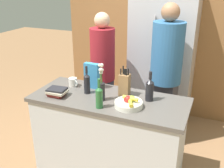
{
  "coord_description": "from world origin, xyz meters",
  "views": [
    {
      "loc": [
        0.94,
        -2.18,
        2.04
      ],
      "look_at": [
        0.0,
        0.08,
        1.03
      ],
      "focal_mm": 42.0,
      "sensor_mm": 36.0,
      "label": 1
    }
  ],
  "objects_px": {
    "coffee_mug": "(73,82)",
    "bottle_vinegar": "(150,89)",
    "fruit_bowl": "(129,103)",
    "flower_vase": "(101,87)",
    "person_in_blue": "(166,71)",
    "knife_block": "(125,84)",
    "bottle_wine": "(99,96)",
    "refrigerator": "(162,59)",
    "cereal_box": "(92,76)",
    "book_stack": "(57,92)",
    "person_at_sink": "(103,69)",
    "bottle_oil": "(87,83)"
  },
  "relations": [
    {
      "from": "flower_vase",
      "to": "bottle_oil",
      "type": "distance_m",
      "value": 0.23
    },
    {
      "from": "fruit_bowl",
      "to": "coffee_mug",
      "type": "height_order",
      "value": "fruit_bowl"
    },
    {
      "from": "refrigerator",
      "to": "bottle_oil",
      "type": "distance_m",
      "value": 1.42
    },
    {
      "from": "refrigerator",
      "to": "knife_block",
      "type": "height_order",
      "value": "refrigerator"
    },
    {
      "from": "person_in_blue",
      "to": "book_stack",
      "type": "bearing_deg",
      "value": -123.05
    },
    {
      "from": "knife_block",
      "to": "bottle_oil",
      "type": "height_order",
      "value": "knife_block"
    },
    {
      "from": "bottle_oil",
      "to": "bottle_wine",
      "type": "bearing_deg",
      "value": -44.54
    },
    {
      "from": "book_stack",
      "to": "person_in_blue",
      "type": "height_order",
      "value": "person_in_blue"
    },
    {
      "from": "bottle_oil",
      "to": "person_at_sink",
      "type": "height_order",
      "value": "person_at_sink"
    },
    {
      "from": "fruit_bowl",
      "to": "book_stack",
      "type": "distance_m",
      "value": 0.76
    },
    {
      "from": "knife_block",
      "to": "person_in_blue",
      "type": "bearing_deg",
      "value": 66.5
    },
    {
      "from": "book_stack",
      "to": "bottle_oil",
      "type": "height_order",
      "value": "bottle_oil"
    },
    {
      "from": "knife_block",
      "to": "bottle_oil",
      "type": "xyz_separation_m",
      "value": [
        -0.38,
        -0.1,
        -0.0
      ]
    },
    {
      "from": "knife_block",
      "to": "bottle_wine",
      "type": "distance_m",
      "value": 0.37
    },
    {
      "from": "refrigerator",
      "to": "person_in_blue",
      "type": "distance_m",
      "value": 0.6
    },
    {
      "from": "cereal_box",
      "to": "bottle_vinegar",
      "type": "relative_size",
      "value": 0.92
    },
    {
      "from": "bottle_vinegar",
      "to": "person_at_sink",
      "type": "bearing_deg",
      "value": 141.25
    },
    {
      "from": "coffee_mug",
      "to": "bottle_vinegar",
      "type": "xyz_separation_m",
      "value": [
        0.87,
        -0.03,
        0.07
      ]
    },
    {
      "from": "bottle_vinegar",
      "to": "knife_block",
      "type": "bearing_deg",
      "value": 175.77
    },
    {
      "from": "book_stack",
      "to": "person_in_blue",
      "type": "xyz_separation_m",
      "value": [
        0.91,
        0.93,
        0.05
      ]
    },
    {
      "from": "knife_block",
      "to": "bottle_vinegar",
      "type": "relative_size",
      "value": 1.03
    },
    {
      "from": "fruit_bowl",
      "to": "person_in_blue",
      "type": "bearing_deg",
      "value": 79.87
    },
    {
      "from": "bottle_vinegar",
      "to": "bottle_wine",
      "type": "xyz_separation_m",
      "value": [
        -0.39,
        -0.33,
        -0.01
      ]
    },
    {
      "from": "book_stack",
      "to": "bottle_vinegar",
      "type": "xyz_separation_m",
      "value": [
        0.89,
        0.26,
        0.08
      ]
    },
    {
      "from": "cereal_box",
      "to": "person_at_sink",
      "type": "height_order",
      "value": "person_at_sink"
    },
    {
      "from": "fruit_bowl",
      "to": "cereal_box",
      "type": "xyz_separation_m",
      "value": [
        -0.52,
        0.28,
        0.1
      ]
    },
    {
      "from": "cereal_box",
      "to": "knife_block",
      "type": "bearing_deg",
      "value": -7.86
    },
    {
      "from": "flower_vase",
      "to": "person_in_blue",
      "type": "height_order",
      "value": "person_in_blue"
    },
    {
      "from": "book_stack",
      "to": "person_at_sink",
      "type": "relative_size",
      "value": 0.12
    },
    {
      "from": "book_stack",
      "to": "fruit_bowl",
      "type": "bearing_deg",
      "value": 3.91
    },
    {
      "from": "book_stack",
      "to": "refrigerator",
      "type": "bearing_deg",
      "value": 63.71
    },
    {
      "from": "cereal_box",
      "to": "bottle_vinegar",
      "type": "bearing_deg",
      "value": -6.41
    },
    {
      "from": "bottle_vinegar",
      "to": "refrigerator",
      "type": "bearing_deg",
      "value": 96.74
    },
    {
      "from": "cereal_box",
      "to": "person_in_blue",
      "type": "distance_m",
      "value": 0.91
    },
    {
      "from": "bottle_wine",
      "to": "person_in_blue",
      "type": "xyz_separation_m",
      "value": [
        0.41,
        1.0,
        -0.02
      ]
    },
    {
      "from": "refrigerator",
      "to": "bottle_oil",
      "type": "bearing_deg",
      "value": -110.3
    },
    {
      "from": "person_in_blue",
      "to": "flower_vase",
      "type": "bearing_deg",
      "value": -106.74
    },
    {
      "from": "fruit_bowl",
      "to": "knife_block",
      "type": "xyz_separation_m",
      "value": [
        -0.13,
        0.23,
        0.08
      ]
    },
    {
      "from": "flower_vase",
      "to": "cereal_box",
      "type": "bearing_deg",
      "value": 132.49
    },
    {
      "from": "cereal_box",
      "to": "bottle_wine",
      "type": "distance_m",
      "value": 0.48
    },
    {
      "from": "book_stack",
      "to": "person_at_sink",
      "type": "xyz_separation_m",
      "value": [
        0.11,
        0.89,
        -0.02
      ]
    },
    {
      "from": "fruit_bowl",
      "to": "book_stack",
      "type": "relative_size",
      "value": 1.31
    },
    {
      "from": "cereal_box",
      "to": "person_in_blue",
      "type": "bearing_deg",
      "value": 41.39
    },
    {
      "from": "coffee_mug",
      "to": "bottle_wine",
      "type": "relative_size",
      "value": 0.44
    },
    {
      "from": "fruit_bowl",
      "to": "cereal_box",
      "type": "height_order",
      "value": "cereal_box"
    },
    {
      "from": "fruit_bowl",
      "to": "flower_vase",
      "type": "bearing_deg",
      "value": 173.74
    },
    {
      "from": "cereal_box",
      "to": "book_stack",
      "type": "xyz_separation_m",
      "value": [
        -0.23,
        -0.33,
        -0.1
      ]
    },
    {
      "from": "fruit_bowl",
      "to": "bottle_oil",
      "type": "relative_size",
      "value": 0.89
    },
    {
      "from": "person_at_sink",
      "to": "person_in_blue",
      "type": "height_order",
      "value": "person_in_blue"
    },
    {
      "from": "refrigerator",
      "to": "bottle_wine",
      "type": "distance_m",
      "value": 1.6
    }
  ]
}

